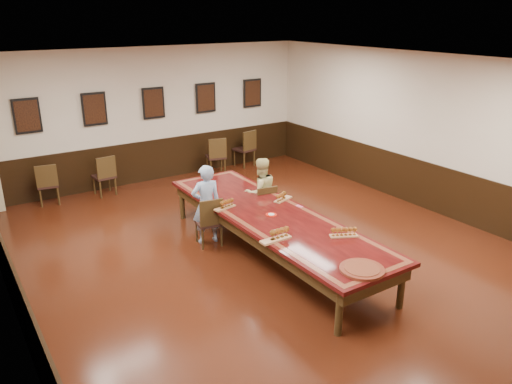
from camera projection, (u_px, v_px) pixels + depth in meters
floor at (272, 255)px, 8.60m from camera, size 8.00×10.00×0.02m
ceiling at (274, 64)px, 7.50m from camera, size 8.00×10.00×0.02m
wall_back at (153, 115)px, 11.99m from camera, size 8.00×0.02×3.20m
wall_left at (0, 220)px, 5.98m from camera, size 0.02×10.00×3.20m
wall_right at (434, 134)px, 10.12m from camera, size 0.02×10.00×3.20m
chair_man at (209, 221)px, 8.85m from camera, size 0.50×0.53×0.91m
chair_woman at (263, 206)px, 9.55m from camera, size 0.46×0.49×0.88m
spare_chair_a at (48, 183)px, 10.74m from camera, size 0.50×0.53×0.92m
spare_chair_b at (104, 175)px, 11.27m from camera, size 0.48×0.52×0.93m
spare_chair_c at (216, 155)px, 12.74m from camera, size 0.56×0.59×0.97m
spare_chair_d at (244, 148)px, 13.39m from camera, size 0.56×0.59×0.99m
person_man at (206, 204)px, 8.84m from camera, size 0.58×0.43×1.46m
person_woman at (261, 193)px, 9.54m from camera, size 0.74×0.60×1.37m
pink_phone at (299, 206)px, 8.68m from camera, size 0.08×0.14×0.01m
wainscoting at (272, 228)px, 8.43m from camera, size 8.00×10.00×1.00m
conference_table at (272, 222)px, 8.39m from camera, size 1.40×5.00×0.76m
posters at (153, 103)px, 11.83m from camera, size 6.14×0.04×0.74m
flight_a at (225, 205)px, 8.58m from camera, size 0.42×0.20×0.15m
flight_b at (282, 197)px, 8.94m from camera, size 0.43×0.25×0.15m
flight_c at (277, 235)px, 7.38m from camera, size 0.50×0.15×0.19m
flight_d at (344, 232)px, 7.50m from camera, size 0.43×0.30×0.16m
red_plate_grp at (271, 215)px, 8.30m from camera, size 0.19×0.19×0.02m
carved_platter at (362, 269)px, 6.53m from camera, size 0.70×0.70×0.05m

